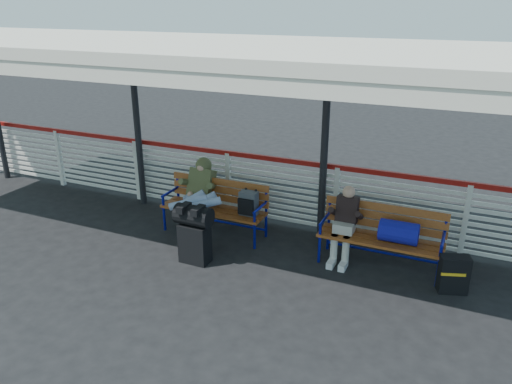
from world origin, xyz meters
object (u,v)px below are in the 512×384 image
at_px(bench_right, 389,232).
at_px(companion_person, 345,223).
at_px(luggage_stack, 194,232).
at_px(traveler_man, 197,198).
at_px(bench_left, 223,202).
at_px(suitcase_side, 453,274).

relative_size(bench_right, companion_person, 1.57).
xyz_separation_m(luggage_stack, traveler_man, (-0.35, 0.69, 0.24)).
height_order(bench_left, traveler_man, traveler_man).
height_order(bench_right, companion_person, companion_person).
height_order(bench_right, suitcase_side, bench_right).
xyz_separation_m(bench_right, companion_person, (-0.66, -0.01, 0.01)).
bearing_deg(luggage_stack, bench_left, 93.36).
bearing_deg(bench_left, companion_person, -1.32).
distance_m(companion_person, suitcase_side, 1.66).
xyz_separation_m(bench_left, suitcase_side, (3.67, -0.35, -0.31)).
bearing_deg(companion_person, luggage_stack, -153.90).
relative_size(bench_left, traveler_man, 1.10).
bearing_deg(suitcase_side, bench_left, 155.68).
height_order(bench_left, companion_person, companion_person).
relative_size(traveler_man, companion_person, 1.43).
bearing_deg(traveler_man, companion_person, 7.33).
bearing_deg(traveler_man, luggage_stack, -63.30).
bearing_deg(bench_left, traveler_man, -129.77).
bearing_deg(suitcase_side, traveler_man, 161.16).
distance_m(bench_left, companion_person, 2.07).
height_order(bench_left, bench_right, same).
bearing_deg(companion_person, bench_left, 178.68).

